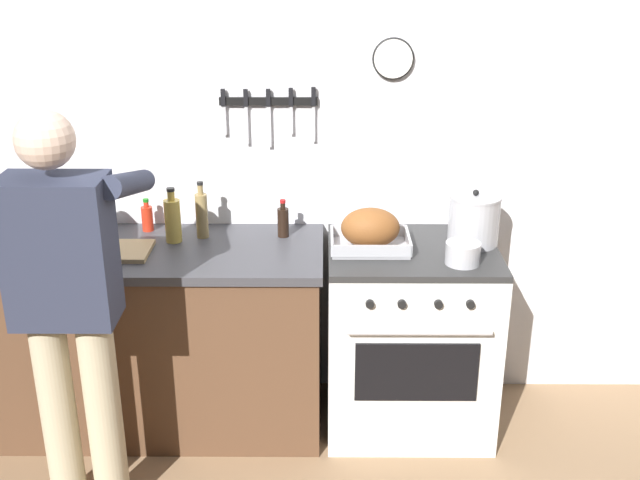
% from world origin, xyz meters
% --- Properties ---
extents(wall_back, '(6.00, 0.13, 2.60)m').
position_xyz_m(wall_back, '(-0.00, 1.35, 1.30)').
color(wall_back, silver).
rests_on(wall_back, ground).
extents(counter_block, '(2.03, 0.65, 0.90)m').
position_xyz_m(counter_block, '(-1.20, 0.99, 0.45)').
color(counter_block, brown).
rests_on(counter_block, ground).
extents(stove, '(0.76, 0.67, 0.90)m').
position_xyz_m(stove, '(0.22, 0.99, 0.45)').
color(stove, white).
rests_on(stove, ground).
extents(person_cook, '(0.51, 0.63, 1.66)m').
position_xyz_m(person_cook, '(-1.14, 0.39, 0.95)').
color(person_cook, '#C6B793').
rests_on(person_cook, ground).
extents(roasting_pan, '(0.35, 0.26, 0.19)m').
position_xyz_m(roasting_pan, '(0.02, 0.98, 0.99)').
color(roasting_pan, '#B7B7BC').
rests_on(roasting_pan, stove).
extents(stock_pot, '(0.23, 0.23, 0.26)m').
position_xyz_m(stock_pot, '(0.49, 1.06, 1.01)').
color(stock_pot, '#B7B7BC').
rests_on(stock_pot, stove).
extents(saucepan, '(0.15, 0.15, 0.09)m').
position_xyz_m(saucepan, '(0.41, 0.82, 0.95)').
color(saucepan, '#B7B7BC').
rests_on(saucepan, stove).
extents(cutting_board, '(0.36, 0.24, 0.02)m').
position_xyz_m(cutting_board, '(-1.13, 0.93, 0.91)').
color(cutting_board, tan).
rests_on(cutting_board, counter_block).
extents(bottle_vinegar, '(0.06, 0.06, 0.27)m').
position_xyz_m(bottle_vinegar, '(-0.74, 1.12, 1.01)').
color(bottle_vinegar, '#997F4C').
rests_on(bottle_vinegar, counter_block).
extents(bottle_olive_oil, '(0.06, 0.06, 0.26)m').
position_xyz_m(bottle_olive_oil, '(-1.38, 1.20, 1.01)').
color(bottle_olive_oil, '#385623').
rests_on(bottle_olive_oil, counter_block).
extents(bottle_soy_sauce, '(0.05, 0.05, 0.18)m').
position_xyz_m(bottle_soy_sauce, '(-0.37, 1.14, 0.97)').
color(bottle_soy_sauce, black).
rests_on(bottle_soy_sauce, counter_block).
extents(bottle_hot_sauce, '(0.05, 0.05, 0.16)m').
position_xyz_m(bottle_hot_sauce, '(-1.02, 1.21, 0.96)').
color(bottle_hot_sauce, red).
rests_on(bottle_hot_sauce, counter_block).
extents(bottle_cooking_oil, '(0.07, 0.07, 0.26)m').
position_xyz_m(bottle_cooking_oil, '(-0.87, 1.07, 1.01)').
color(bottle_cooking_oil, gold).
rests_on(bottle_cooking_oil, counter_block).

